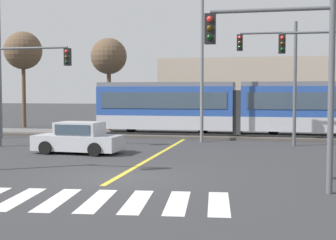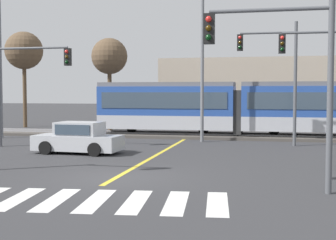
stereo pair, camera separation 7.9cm
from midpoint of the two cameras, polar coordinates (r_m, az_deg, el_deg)
ground_plane at (r=16.37m, az=-6.18°, el=-6.99°), size 200.00×200.00×0.00m
track_bed at (r=31.19m, az=2.71°, el=-1.86°), size 120.00×4.00×0.18m
rail_near at (r=30.47m, az=2.49°, el=-1.72°), size 120.00×0.08×0.10m
rail_far at (r=31.88m, az=2.92°, el=-1.50°), size 120.00×0.08×0.10m
light_rail_tram at (r=30.70m, az=8.64°, el=1.68°), size 18.50×2.64×3.43m
crosswalk_stripe_2 at (r=13.75m, az=-17.67°, el=-9.12°), size 0.86×2.84×0.01m
crosswalk_stripe_3 at (r=13.35m, az=-13.28°, el=-9.42°), size 0.86×2.84×0.01m
crosswalk_stripe_4 at (r=13.04m, az=-8.64°, el=-9.68°), size 0.86×2.84×0.01m
crosswalk_stripe_5 at (r=12.81m, az=-3.81°, el=-9.89°), size 0.86×2.84×0.01m
crosswalk_stripe_6 at (r=12.68m, az=1.18°, el=-10.02°), size 0.86×2.84×0.01m
crosswalk_stripe_7 at (r=12.64m, az=6.23°, el=-10.09°), size 0.86×2.84×0.01m
lane_centre_line at (r=22.02m, az=-1.31°, el=-4.29°), size 0.20×14.83×0.01m
sedan_crossing at (r=23.00m, az=-10.80°, el=-2.27°), size 4.29×2.11×1.52m
traffic_light_near_right at (r=14.14m, az=14.13°, el=6.80°), size 3.75×0.38×5.67m
traffic_light_mid_left at (r=26.17m, az=-17.07°, el=5.19°), size 4.25×0.38×5.78m
traffic_light_far_right at (r=26.47m, az=13.20°, el=6.36°), size 3.25×0.38×6.78m
street_lamp_west at (r=31.93m, az=-19.51°, el=7.53°), size 1.80×0.28×9.63m
street_lamp_centre at (r=27.86m, az=4.70°, el=8.77°), size 2.39×0.28×9.89m
bare_tree_far_west at (r=41.29m, az=-17.10°, el=8.01°), size 3.15×3.15×8.02m
bare_tree_west at (r=37.01m, az=-7.10°, el=7.62°), size 2.81×2.81×7.17m
building_backdrop_far at (r=41.72m, az=13.18°, el=3.26°), size 19.80×6.00×5.83m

